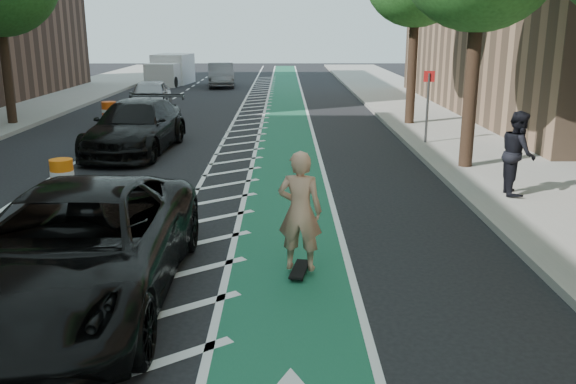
{
  "coord_description": "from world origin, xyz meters",
  "views": [
    {
      "loc": [
        2.93,
        -7.84,
        3.84
      ],
      "look_at": [
        2.99,
        2.25,
        1.1
      ],
      "focal_mm": 38.0,
      "sensor_mm": 36.0,
      "label": 1
    }
  ],
  "objects_px": {
    "suv_far": "(136,127)",
    "barrel_a": "(63,180)",
    "suv_near": "(76,249)",
    "skateboarder": "(300,211)"
  },
  "relations": [
    {
      "from": "suv_far",
      "to": "barrel_a",
      "type": "relative_size",
      "value": 6.11
    },
    {
      "from": "barrel_a",
      "to": "suv_far",
      "type": "bearing_deg",
      "value": 85.17
    },
    {
      "from": "suv_near",
      "to": "suv_far",
      "type": "relative_size",
      "value": 1.08
    },
    {
      "from": "suv_near",
      "to": "barrel_a",
      "type": "xyz_separation_m",
      "value": [
        -2.2,
        5.64,
        -0.41
      ]
    },
    {
      "from": "skateboarder",
      "to": "suv_near",
      "type": "xyz_separation_m",
      "value": [
        -3.17,
        -1.04,
        -0.23
      ]
    },
    {
      "from": "suv_far",
      "to": "barrel_a",
      "type": "height_order",
      "value": "suv_far"
    },
    {
      "from": "suv_near",
      "to": "suv_far",
      "type": "bearing_deg",
      "value": 98.75
    },
    {
      "from": "suv_near",
      "to": "suv_far",
      "type": "distance_m",
      "value": 11.16
    },
    {
      "from": "skateboarder",
      "to": "barrel_a",
      "type": "height_order",
      "value": "skateboarder"
    },
    {
      "from": "suv_near",
      "to": "barrel_a",
      "type": "relative_size",
      "value": 6.62
    }
  ]
}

